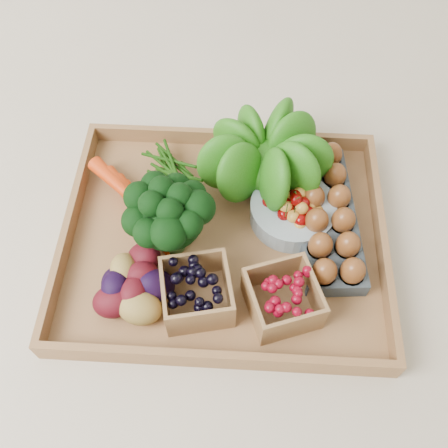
# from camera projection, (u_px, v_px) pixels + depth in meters

# --- Properties ---
(ground) EXTENTS (4.00, 4.00, 0.00)m
(ground) POSITION_uv_depth(u_px,v_px,m) (224.00, 242.00, 0.88)
(ground) COLOR beige
(ground) RESTS_ON ground
(tray) EXTENTS (0.55, 0.45, 0.01)m
(tray) POSITION_uv_depth(u_px,v_px,m) (224.00, 240.00, 0.88)
(tray) COLOR olive
(tray) RESTS_ON ground
(carrots) EXTENTS (0.20, 0.14, 0.05)m
(carrots) POSITION_uv_depth(u_px,v_px,m) (136.00, 205.00, 0.88)
(carrots) COLOR red
(carrots) RESTS_ON tray
(lettuce) EXTENTS (0.15, 0.15, 0.15)m
(lettuce) POSITION_uv_depth(u_px,v_px,m) (264.00, 153.00, 0.88)
(lettuce) COLOR #1E550D
(lettuce) RESTS_ON tray
(broccoli) EXTENTS (0.14, 0.14, 0.11)m
(broccoli) POSITION_uv_depth(u_px,v_px,m) (170.00, 228.00, 0.82)
(broccoli) COLOR black
(broccoli) RESTS_ON tray
(cherry_bowl) EXTENTS (0.15, 0.15, 0.04)m
(cherry_bowl) POSITION_uv_depth(u_px,v_px,m) (292.00, 211.00, 0.88)
(cherry_bowl) COLOR #8C9EA5
(cherry_bowl) RESTS_ON tray
(egg_carton) EXTENTS (0.12, 0.29, 0.03)m
(egg_carton) POSITION_uv_depth(u_px,v_px,m) (325.00, 218.00, 0.87)
(egg_carton) COLOR #3C464C
(egg_carton) RESTS_ON tray
(potatoes) EXTENTS (0.14, 0.14, 0.08)m
(potatoes) POSITION_uv_depth(u_px,v_px,m) (128.00, 280.00, 0.78)
(potatoes) COLOR #3E0A11
(potatoes) RESTS_ON tray
(punnet_blackberry) EXTENTS (0.13, 0.13, 0.07)m
(punnet_blackberry) POSITION_uv_depth(u_px,v_px,m) (197.00, 292.00, 0.78)
(punnet_blackberry) COLOR black
(punnet_blackberry) RESTS_ON tray
(punnet_raspberry) EXTENTS (0.13, 0.13, 0.07)m
(punnet_raspberry) POSITION_uv_depth(u_px,v_px,m) (283.00, 298.00, 0.77)
(punnet_raspberry) COLOR maroon
(punnet_raspberry) RESTS_ON tray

